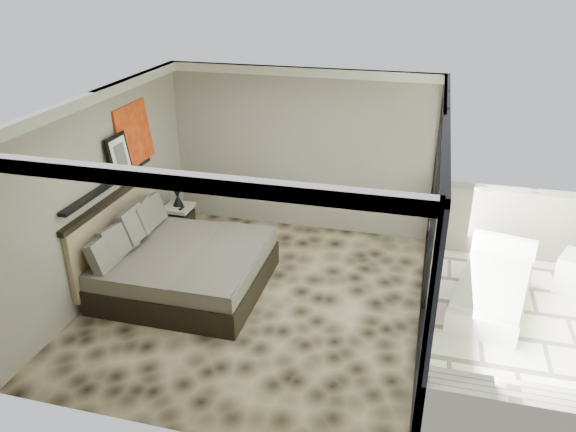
% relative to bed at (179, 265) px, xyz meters
% --- Properties ---
extents(floor, '(5.00, 5.00, 0.00)m').
position_rel_bed_xyz_m(floor, '(1.20, -0.06, -0.36)').
color(floor, black).
rests_on(floor, ground).
extents(ceiling, '(4.50, 5.00, 0.02)m').
position_rel_bed_xyz_m(ceiling, '(1.20, -0.06, 2.43)').
color(ceiling, silver).
rests_on(ceiling, back_wall).
extents(back_wall, '(4.50, 0.02, 2.80)m').
position_rel_bed_xyz_m(back_wall, '(1.20, 2.43, 1.04)').
color(back_wall, gray).
rests_on(back_wall, floor).
extents(left_wall, '(0.02, 5.00, 2.80)m').
position_rel_bed_xyz_m(left_wall, '(-1.04, -0.06, 1.04)').
color(left_wall, gray).
rests_on(left_wall, floor).
extents(glass_wall, '(0.08, 5.00, 2.80)m').
position_rel_bed_xyz_m(glass_wall, '(3.45, -0.06, 1.04)').
color(glass_wall, white).
rests_on(glass_wall, floor).
extents(terrace_slab, '(3.00, 5.00, 0.12)m').
position_rel_bed_xyz_m(terrace_slab, '(4.95, -0.06, -0.42)').
color(terrace_slab, beige).
rests_on(terrace_slab, ground).
extents(picture_ledge, '(0.12, 2.20, 0.05)m').
position_rel_bed_xyz_m(picture_ledge, '(-0.98, 0.04, 1.14)').
color(picture_ledge, black).
rests_on(picture_ledge, left_wall).
extents(bed, '(2.24, 2.17, 1.24)m').
position_rel_bed_xyz_m(bed, '(0.00, 0.00, 0.00)').
color(bed, black).
rests_on(bed, floor).
extents(nightstand, '(0.49, 0.49, 0.46)m').
position_rel_bed_xyz_m(nightstand, '(-0.74, 1.59, -0.13)').
color(nightstand, black).
rests_on(nightstand, floor).
extents(table_lamp, '(0.32, 0.32, 0.58)m').
position_rel_bed_xyz_m(table_lamp, '(-0.75, 1.62, 0.53)').
color(table_lamp, black).
rests_on(table_lamp, nightstand).
extents(abstract_canvas, '(0.13, 0.90, 0.90)m').
position_rel_bed_xyz_m(abstract_canvas, '(-0.99, 0.87, 1.61)').
color(abstract_canvas, '#A6220E').
rests_on(abstract_canvas, picture_ledge).
extents(framed_print, '(0.11, 0.50, 0.60)m').
position_rel_bed_xyz_m(framed_print, '(-0.94, 0.31, 1.46)').
color(framed_print, black).
rests_on(framed_print, picture_ledge).
extents(lounger, '(1.24, 1.93, 0.70)m').
position_rel_bed_xyz_m(lounger, '(4.35, 0.67, -0.15)').
color(lounger, silver).
rests_on(lounger, terrace_slab).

